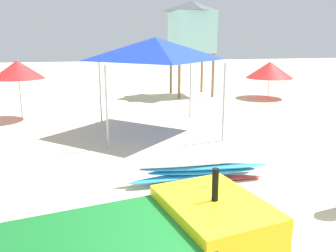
% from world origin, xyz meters
% --- Properties ---
extents(surfboard_pile, '(2.69, 0.67, 0.40)m').
position_xyz_m(surfboard_pile, '(0.73, 3.16, 0.20)').
color(surfboard_pile, red).
rests_on(surfboard_pile, ground).
extents(popup_canopy, '(2.99, 2.99, 2.63)m').
position_xyz_m(popup_canopy, '(0.69, 7.09, 2.31)').
color(popup_canopy, '#B2B2B7').
rests_on(popup_canopy, ground).
extents(lifeguard_tower, '(1.98, 1.98, 4.20)m').
position_xyz_m(lifeguard_tower, '(3.60, 13.24, 3.08)').
color(lifeguard_tower, olive).
rests_on(lifeguard_tower, ground).
extents(beach_umbrella_left, '(1.66, 1.66, 1.91)m').
position_xyz_m(beach_umbrella_left, '(-3.31, 9.57, 1.62)').
color(beach_umbrella_left, beige).
rests_on(beach_umbrella_left, ground).
extents(beach_umbrella_mid, '(2.05, 2.05, 1.61)m').
position_xyz_m(beach_umbrella_mid, '(6.73, 11.69, 1.25)').
color(beach_umbrella_mid, beige).
rests_on(beach_umbrella_mid, ground).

